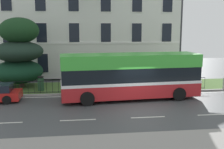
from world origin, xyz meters
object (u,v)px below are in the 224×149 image
georgian_townhouse (88,23)px  single_decker_bus (130,75)px  evergreen_tree (19,54)px  street_lamp_post (181,35)px  litter_bin (41,83)px

georgian_townhouse → single_decker_bus: (2.52, -12.86, -4.00)m
evergreen_tree → single_decker_bus: evergreen_tree is taller
georgian_townhouse → street_lamp_post: bearing=-52.9°
evergreen_tree → litter_bin: bearing=-39.0°
evergreen_tree → single_decker_bus: bearing=-27.3°
street_lamp_post → litter_bin: bearing=-178.9°
street_lamp_post → litter_bin: 12.18m
evergreen_tree → litter_bin: (1.91, -1.55, -2.21)m
single_decker_bus → evergreen_tree: bearing=148.4°
evergreen_tree → litter_bin: size_ratio=4.84×
single_decker_bus → street_lamp_post: (4.85, 3.12, 2.78)m
georgian_townhouse → evergreen_tree: georgian_townhouse is taller
street_lamp_post → georgian_townhouse: bearing=127.1°
litter_bin → georgian_townhouse: bearing=67.1°
evergreen_tree → georgian_townhouse: bearing=54.0°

